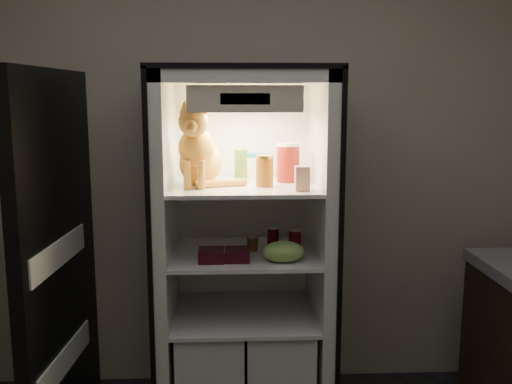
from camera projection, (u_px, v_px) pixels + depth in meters
room_shell at (255, 139)px, 1.52m from camera, size 3.60×3.60×3.60m
refrigerator at (244, 276)px, 3.02m from camera, size 0.90×0.72×1.88m
fridge_door at (58, 279)px, 2.58m from camera, size 0.12×0.87×1.85m
tabby_cat at (199, 154)px, 2.82m from camera, size 0.36×0.41×0.43m
parmesan_shaker at (241, 166)px, 2.90m from camera, size 0.07×0.07×0.18m
mayo_tub at (255, 166)px, 3.05m from camera, size 0.10×0.10×0.14m
salsa_jar at (265, 171)px, 2.80m from camera, size 0.09×0.09×0.16m
pepper_jar at (288, 162)px, 2.95m from camera, size 0.12×0.12×0.20m
cream_carton at (302, 178)px, 2.69m from camera, size 0.07×0.07×0.12m
soda_can_a at (273, 238)px, 2.99m from camera, size 0.06×0.06×0.11m
soda_can_b at (295, 241)px, 2.93m from camera, size 0.06×0.06×0.11m
soda_can_c at (295, 241)px, 2.91m from camera, size 0.06×0.06×0.12m
condiment_jar at (252, 243)px, 2.95m from camera, size 0.06×0.06×0.08m
grape_bag at (283, 251)px, 2.75m from camera, size 0.20×0.15×0.10m
berry_box_left at (211, 255)px, 2.76m from camera, size 0.12×0.12×0.06m
berry_box_right at (237, 255)px, 2.77m from camera, size 0.12×0.12×0.06m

